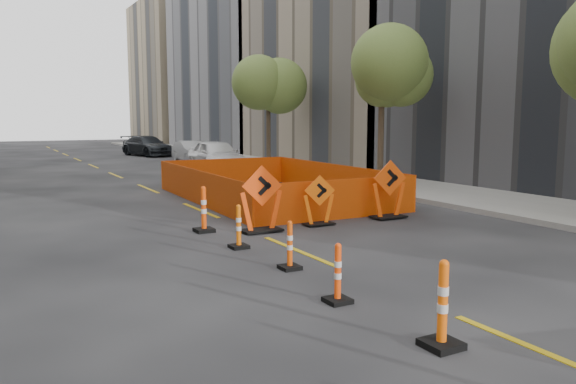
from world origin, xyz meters
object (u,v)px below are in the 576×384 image
channelizer_5 (239,226)px  parked_car_far (147,146)px  channelizer_2 (443,304)px  channelizer_6 (204,209)px  chevron_sign_left (261,199)px  parked_car_near (216,155)px  channelizer_4 (290,245)px  parked_car_mid (191,152)px  chevron_sign_center (319,200)px  chevron_sign_right (389,189)px  channelizer_3 (338,273)px

channelizer_5 → parked_car_far: bearing=78.6°
channelizer_2 → parked_car_far: bearing=80.5°
channelizer_6 → chevron_sign_left: bearing=-30.3°
channelizer_6 → parked_car_near: parked_car_near is taller
channelizer_4 → parked_car_near: parked_car_near is taller
parked_car_mid → channelizer_6: bearing=-107.0°
channelizer_4 → parked_car_far: size_ratio=0.18×
chevron_sign_center → parked_car_mid: 22.46m
chevron_sign_center → parked_car_near: (3.29, 15.52, 0.17)m
chevron_sign_center → channelizer_6: bearing=-170.9°
chevron_sign_right → parked_car_mid: chevron_sign_right is taller
parked_car_mid → chevron_sign_center: bearing=-99.4°
channelizer_6 → parked_car_far: (6.21, 28.67, 0.17)m
chevron_sign_right → channelizer_6: bearing=-176.6°
channelizer_4 → chevron_sign_center: chevron_sign_center is taller
channelizer_2 → parked_car_near: bearing=75.0°
channelizer_3 → chevron_sign_left: bearing=76.0°
channelizer_5 → chevron_sign_center: 3.19m
chevron_sign_left → parked_car_mid: size_ratio=0.41×
channelizer_5 → channelizer_6: bearing=91.2°
chevron_sign_center → parked_car_far: (3.29, 29.31, 0.08)m
channelizer_3 → parked_car_near: bearing=73.2°
parked_car_mid → parked_car_far: parked_car_far is taller
channelizer_4 → parked_car_mid: size_ratio=0.23×
channelizer_2 → channelizer_4: (0.12, 4.02, -0.09)m
channelizer_4 → chevron_sign_center: 4.35m
channelizer_6 → parked_car_far: size_ratio=0.22×
chevron_sign_left → parked_car_mid: bearing=88.0°
channelizer_6 → chevron_sign_center: chevron_sign_center is taller
channelizer_2 → channelizer_4: channelizer_2 is taller
chevron_sign_left → parked_car_far: 29.80m
parked_car_near → parked_car_mid: (0.87, 6.56, -0.16)m
chevron_sign_left → channelizer_5: bearing=-119.4°
chevron_sign_left → chevron_sign_center: bearing=15.0°
chevron_sign_left → chevron_sign_center: chevron_sign_left is taller
channelizer_3 → chevron_sign_center: (3.02, 5.38, 0.20)m
channelizer_3 → channelizer_4: (0.29, 2.01, -0.01)m
channelizer_6 → parked_car_mid: size_ratio=0.28×
parked_car_near → parked_car_far: (-0.00, 13.80, -0.09)m
channelizer_3 → chevron_sign_left: size_ratio=0.56×
chevron_sign_center → chevron_sign_right: chevron_sign_right is taller
chevron_sign_center → parked_car_far: bearing=105.2°
channelizer_5 → chevron_sign_center: (2.87, 1.36, 0.18)m
channelizer_2 → chevron_sign_right: 8.93m
chevron_sign_center → chevron_sign_left: bearing=-156.1°
channelizer_3 → parked_car_far: (6.31, 34.69, 0.28)m
channelizer_5 → parked_car_far: 31.29m
channelizer_3 → chevron_sign_right: (5.26, 5.32, 0.35)m
parked_car_near → channelizer_4: bearing=-106.2°
channelizer_2 → channelizer_5: channelizer_2 is taller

